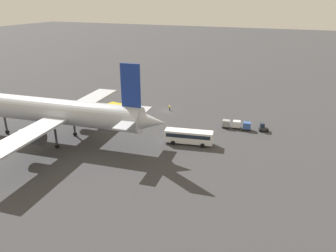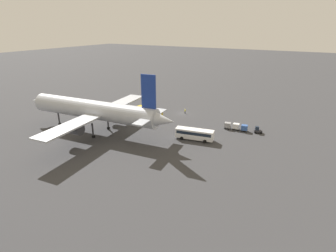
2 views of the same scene
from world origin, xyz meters
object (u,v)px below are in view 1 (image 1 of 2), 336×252
at_px(cargo_cart_white, 237,124).
at_px(cargo_cart_grey, 226,123).
at_px(worker_person, 170,108).
at_px(baggage_tug, 263,128).
at_px(cargo_cart_blue, 247,126).
at_px(shuttle_bus_far, 189,136).
at_px(shuttle_bus_near, 125,110).
at_px(airplane, 57,112).

distance_m(cargo_cart_white, cargo_cart_grey, 2.68).
xyz_separation_m(worker_person, cargo_cart_white, (-21.56, 6.93, 0.32)).
relative_size(baggage_tug, cargo_cart_blue, 1.23).
bearing_deg(shuttle_bus_far, baggage_tug, -145.68).
distance_m(baggage_tug, worker_person, 28.83).
relative_size(shuttle_bus_near, cargo_cart_blue, 5.20).
bearing_deg(worker_person, cargo_cart_white, 162.17).
height_order(airplane, baggage_tug, airplane).
xyz_separation_m(airplane, baggage_tug, (-43.63, -24.55, -6.38)).
distance_m(airplane, shuttle_bus_far, 30.82).
distance_m(airplane, shuttle_bus_near, 22.50).
height_order(shuttle_bus_far, baggage_tug, shuttle_bus_far).
relative_size(airplane, cargo_cart_blue, 24.27).
height_order(shuttle_bus_far, cargo_cart_white, shuttle_bus_far).
xyz_separation_m(shuttle_bus_far, cargo_cart_grey, (-5.76, -13.30, -0.75)).
bearing_deg(baggage_tug, cargo_cart_grey, -9.92).
xyz_separation_m(shuttle_bus_far, baggage_tug, (-14.99, -14.50, -1.00)).
bearing_deg(baggage_tug, shuttle_bus_near, -12.25).
distance_m(worker_person, cargo_cart_white, 22.65).
height_order(shuttle_bus_far, cargo_cart_grey, shuttle_bus_far).
bearing_deg(airplane, shuttle_bus_far, -166.15).
relative_size(cargo_cart_blue, cargo_cart_white, 1.00).
height_order(airplane, cargo_cart_white, airplane).
relative_size(airplane, cargo_cart_grey, 24.27).
distance_m(airplane, cargo_cart_white, 44.45).
distance_m(cargo_cart_blue, cargo_cart_grey, 5.29).
relative_size(shuttle_bus_near, baggage_tug, 4.22).
xyz_separation_m(airplane, cargo_cart_blue, (-39.67, -23.73, -6.13)).
height_order(shuttle_bus_near, baggage_tug, shuttle_bus_near).
xyz_separation_m(shuttle_bus_far, worker_person, (13.16, -20.70, -1.08)).
distance_m(airplane, baggage_tug, 50.46).
xyz_separation_m(airplane, cargo_cart_grey, (-34.40, -23.34, -6.13)).
height_order(airplane, cargo_cart_grey, airplane).
relative_size(airplane, shuttle_bus_near, 4.67).
bearing_deg(cargo_cart_blue, cargo_cart_grey, 4.24).
relative_size(worker_person, cargo_cart_grey, 0.80).
bearing_deg(cargo_cart_white, worker_person, -17.83).
bearing_deg(cargo_cart_white, cargo_cart_grey, 10.09).
bearing_deg(worker_person, baggage_tug, 167.59).
bearing_deg(cargo_cart_grey, airplane, 34.16).
bearing_deg(shuttle_bus_near, airplane, 84.00).
bearing_deg(shuttle_bus_near, cargo_cart_blue, -167.12).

